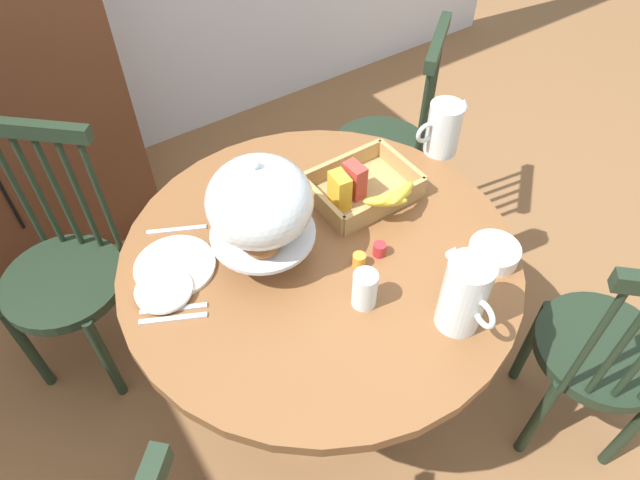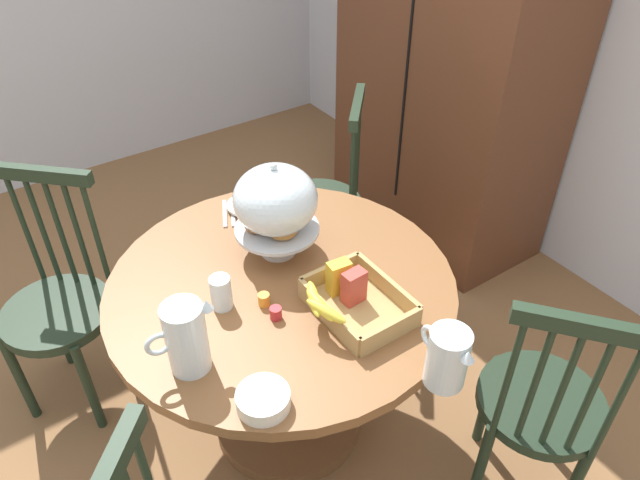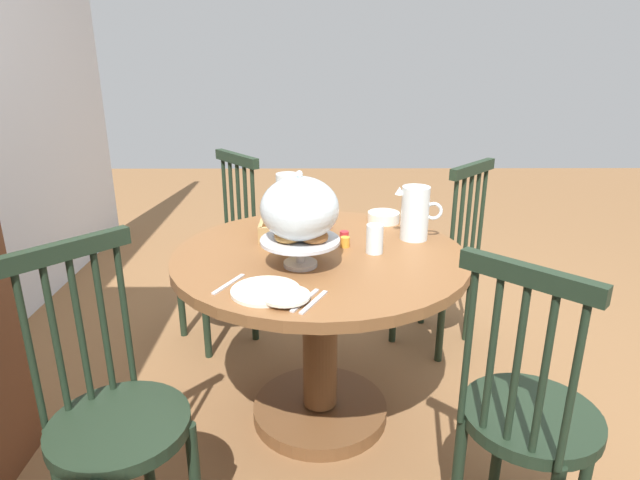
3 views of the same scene
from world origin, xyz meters
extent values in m
plane|color=brown|center=(0.00, 0.00, 0.00)|extent=(10.00, 10.00, 0.00)
cylinder|color=brown|center=(-0.02, 0.12, 0.72)|extent=(1.11, 1.11, 0.04)
cylinder|color=brown|center=(-0.02, 0.12, 0.39)|extent=(0.14, 0.14, 0.63)
cylinder|color=brown|center=(-0.02, 0.12, 0.03)|extent=(0.56, 0.56, 0.06)
cylinder|color=#1E2D1E|center=(0.60, -0.46, 0.45)|extent=(0.40, 0.40, 0.04)
cylinder|color=#1E2D1E|center=(0.80, -0.46, 0.23)|extent=(0.04, 0.04, 0.45)
cylinder|color=#1E2D1E|center=(0.60, -0.27, 0.23)|extent=(0.04, 0.04, 0.45)
cylinder|color=#1E2D1E|center=(0.61, -0.66, 0.23)|extent=(0.04, 0.04, 0.45)
cylinder|color=#1E2D1E|center=(0.41, -0.47, 0.23)|extent=(0.04, 0.04, 0.45)
cylinder|color=#1E2D1E|center=(0.44, -0.53, 0.69)|extent=(0.02, 0.02, 0.48)
cylinder|color=#1E2D1E|center=(0.39, -0.49, 0.69)|extent=(0.02, 0.02, 0.48)
cylinder|color=#1E2D1E|center=(0.65, 0.66, 0.45)|extent=(0.40, 0.40, 0.04)
cylinder|color=#1E2D1E|center=(0.67, 0.86, 0.23)|extent=(0.04, 0.04, 0.45)
cylinder|color=#1E2D1E|center=(0.45, 0.68, 0.23)|extent=(0.04, 0.04, 0.45)
cylinder|color=#1E2D1E|center=(0.84, 0.64, 0.23)|extent=(0.04, 0.04, 0.45)
cylinder|color=#1E2D1E|center=(0.62, 0.46, 0.23)|extent=(0.04, 0.04, 0.45)
cylinder|color=#1E2D1E|center=(0.85, 0.62, 0.69)|extent=(0.02, 0.02, 0.48)
cylinder|color=#1E2D1E|center=(0.80, 0.58, 0.69)|extent=(0.02, 0.02, 0.48)
cylinder|color=#1E2D1E|center=(0.75, 0.53, 0.69)|extent=(0.02, 0.02, 0.48)
cylinder|color=#1E2D1E|center=(0.69, 0.49, 0.69)|extent=(0.02, 0.02, 0.48)
cylinder|color=#1E2D1E|center=(0.64, 0.45, 0.69)|extent=(0.02, 0.02, 0.48)
cube|color=#1E2D1E|center=(0.75, 0.53, 0.95)|extent=(0.30, 0.25, 0.05)
cylinder|color=#1E2D1E|center=(-0.66, 0.70, 0.45)|extent=(0.40, 0.40, 0.04)
cylinder|color=#1E2D1E|center=(-0.86, 0.69, 0.23)|extent=(0.04, 0.04, 0.45)
cylinder|color=#1E2D1E|center=(-0.65, 0.50, 0.23)|extent=(0.04, 0.04, 0.45)
cylinder|color=#1E2D1E|center=(-0.67, 0.89, 0.23)|extent=(0.04, 0.04, 0.45)
cylinder|color=#1E2D1E|center=(-0.46, 0.71, 0.23)|extent=(0.04, 0.04, 0.45)
cylinder|color=#1E2D1E|center=(-0.65, 0.91, 0.69)|extent=(0.02, 0.02, 0.48)
cylinder|color=#1E2D1E|center=(-0.60, 0.86, 0.69)|extent=(0.02, 0.02, 0.48)
cylinder|color=#1E2D1E|center=(-0.55, 0.81, 0.69)|extent=(0.02, 0.02, 0.48)
cylinder|color=#1E2D1E|center=(-0.50, 0.77, 0.69)|extent=(0.02, 0.02, 0.48)
cylinder|color=#1E2D1E|center=(-0.45, 0.72, 0.69)|extent=(0.02, 0.02, 0.48)
cube|color=#1E2D1E|center=(-0.55, 0.81, 0.95)|extent=(0.29, 0.27, 0.05)
cylinder|color=silver|center=(-0.16, 0.19, 0.75)|extent=(0.12, 0.12, 0.02)
cylinder|color=silver|center=(-0.16, 0.19, 0.79)|extent=(0.03, 0.03, 0.09)
cylinder|color=silver|center=(-0.16, 0.19, 0.84)|extent=(0.28, 0.28, 0.01)
torus|color=#B27033|center=(-0.11, 0.19, 0.86)|extent=(0.10, 0.10, 0.03)
torus|color=#D19347|center=(-0.18, 0.23, 0.86)|extent=(0.10, 0.10, 0.03)
torus|color=#935628|center=(-0.19, 0.14, 0.86)|extent=(0.10, 0.10, 0.03)
ellipsoid|color=silver|center=(-0.16, 0.19, 0.95)|extent=(0.27, 0.27, 0.22)
sphere|color=silver|center=(-0.16, 0.19, 1.07)|extent=(0.02, 0.02, 0.02)
cylinder|color=silver|center=(0.13, -0.26, 0.85)|extent=(0.11, 0.11, 0.22)
cylinder|color=orange|center=(0.13, -0.26, 0.82)|extent=(0.10, 0.10, 0.15)
cone|color=silver|center=(0.14, -0.19, 0.94)|extent=(0.04, 0.04, 0.03)
torus|color=silver|center=(0.12, -0.33, 0.86)|extent=(0.02, 0.08, 0.07)
cylinder|color=silver|center=(0.56, 0.27, 0.83)|extent=(0.11, 0.11, 0.17)
cylinder|color=white|center=(0.56, 0.27, 0.80)|extent=(0.10, 0.10, 0.12)
cone|color=silver|center=(0.62, 0.27, 0.90)|extent=(0.04, 0.04, 0.03)
torus|color=silver|center=(0.49, 0.28, 0.84)|extent=(0.07, 0.02, 0.07)
cube|color=tan|center=(0.22, 0.25, 0.75)|extent=(0.30, 0.22, 0.01)
cube|color=tan|center=(0.22, 0.14, 0.78)|extent=(0.30, 0.02, 0.07)
cube|color=tan|center=(0.22, 0.36, 0.78)|extent=(0.30, 0.02, 0.07)
cube|color=tan|center=(0.07, 0.25, 0.78)|extent=(0.02, 0.22, 0.07)
cube|color=tan|center=(0.37, 0.25, 0.78)|extent=(0.02, 0.22, 0.07)
cube|color=gold|center=(0.13, 0.24, 0.81)|extent=(0.05, 0.07, 0.11)
cube|color=#B23D33|center=(0.19, 0.25, 0.81)|extent=(0.05, 0.07, 0.11)
ellipsoid|color=yellow|center=(0.19, 0.11, 0.84)|extent=(0.14, 0.08, 0.05)
ellipsoid|color=yellow|center=(0.22, 0.11, 0.84)|extent=(0.13, 0.03, 0.05)
ellipsoid|color=yellow|center=(0.25, 0.11, 0.84)|extent=(0.14, 0.08, 0.05)
cylinder|color=white|center=(-0.38, 0.29, 0.75)|extent=(0.22, 0.22, 0.01)
cylinder|color=white|center=(-0.44, 0.23, 0.76)|extent=(0.15, 0.15, 0.01)
cylinder|color=white|center=(0.36, -0.16, 0.76)|extent=(0.14, 0.14, 0.04)
cylinder|color=silver|center=(-0.03, -0.08, 0.80)|extent=(0.06, 0.06, 0.11)
cylinder|color=#B7282D|center=(0.11, 0.02, 0.76)|extent=(0.04, 0.04, 0.04)
cylinder|color=orange|center=(0.04, 0.02, 0.76)|extent=(0.04, 0.04, 0.04)
cube|color=silver|center=(-0.44, 0.17, 0.74)|extent=(0.16, 0.09, 0.01)
cube|color=silver|center=(-0.45, 0.14, 0.74)|extent=(0.16, 0.09, 0.01)
cube|color=silver|center=(-0.32, 0.42, 0.74)|extent=(0.16, 0.09, 0.01)
camera|label=1|loc=(-0.60, -0.74, 1.93)|focal=31.91mm
camera|label=2|loc=(1.22, -0.57, 2.01)|focal=33.40mm
camera|label=3|loc=(-1.94, 0.13, 1.47)|focal=30.38mm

